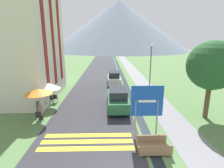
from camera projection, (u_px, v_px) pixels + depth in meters
The scene contains 21 objects.
ground_plane at pixel (116, 80), 26.53m from camera, with size 160.00×160.00×0.00m, color #517542.
road at pixel (102, 69), 36.16m from camera, with size 6.40×60.00×0.01m.
footpath at pixel (131, 69), 36.31m from camera, with size 2.20×60.00×0.01m.
drainage_channel at pixel (119, 69), 36.25m from camera, with size 0.60×60.00×0.00m.
crosswalk_marking at pixel (87, 142), 10.37m from camera, with size 5.44×1.84×0.01m.
mountain_distant at pixel (119, 26), 97.53m from camera, with size 76.53×76.53×27.23m.
hotel_building at pixel (24, 35), 16.99m from camera, with size 6.01×9.11×11.79m.
road_sign at pixel (147, 105), 10.08m from camera, with size 1.86×0.11×3.38m.
footbridge at pixel (153, 147), 9.46m from camera, with size 1.70×1.10×0.65m.
parked_car_near at pixel (118, 98), 15.24m from camera, with size 1.80×4.56×1.82m.
parked_car_far at pixel (114, 78), 23.15m from camera, with size 1.70×3.84×1.82m.
cafe_chair_middle at pixel (44, 103), 15.17m from camera, with size 0.40×0.40×0.85m.
cafe_chair_far_right at pixel (55, 98), 16.63m from camera, with size 0.40×0.40×0.85m.
cafe_chair_nearest at pixel (39, 116), 12.72m from camera, with size 0.40×0.40×0.85m.
cafe_chair_far_left at pixel (51, 99), 16.34m from camera, with size 0.40×0.40×0.85m.
cafe_umbrella_front_orange at pixel (38, 91), 12.73m from camera, with size 1.99×1.99×2.41m.
cafe_umbrella_middle_white at pixel (48, 86), 15.40m from camera, with size 2.06×2.06×2.18m.
person_seated_far at pixel (40, 111), 13.10m from camera, with size 0.32×0.32×1.25m.
person_seated_near at pixel (38, 105), 14.30m from camera, with size 0.32×0.32×1.20m.
streetlamp at pixel (151, 65), 19.40m from camera, with size 0.28×0.28×5.43m.
tree_by_path at pixel (212, 66), 12.63m from camera, with size 3.58×3.58×5.87m.
Camera 1 is at (-1.26, -5.86, 5.87)m, focal length 28.00 mm.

